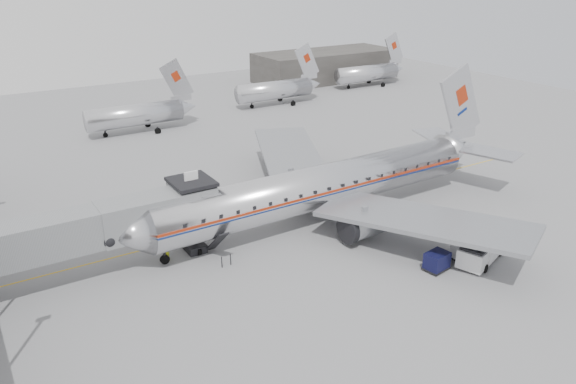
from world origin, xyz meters
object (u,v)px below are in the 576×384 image
ramp_worker (167,251)px  baggage_cart_white (466,249)px  airliner (327,185)px  service_van (482,245)px  baggage_cart_navy (437,261)px

ramp_worker → baggage_cart_white: bearing=-68.7°
airliner → ramp_worker: (-16.37, -0.02, -2.44)m
baggage_cart_white → ramp_worker: (-21.33, 13.00, -0.00)m
service_van → baggage_cart_white: service_van is taller
airliner → service_van: 15.22m
service_van → baggage_cart_white: size_ratio=2.60×
service_van → baggage_cart_white: 1.39m
service_van → baggage_cart_navy: 4.46m
service_van → baggage_cart_navy: bearing=149.5°
baggage_cart_white → ramp_worker: 24.98m
service_van → baggage_cart_white: (-1.01, 0.83, -0.45)m
service_van → baggage_cart_white: bearing=120.8°
baggage_cart_navy → baggage_cart_white: 3.34m
airliner → baggage_cart_navy: airliner is taller
airliner → baggage_cart_navy: (1.63, -13.02, -2.56)m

